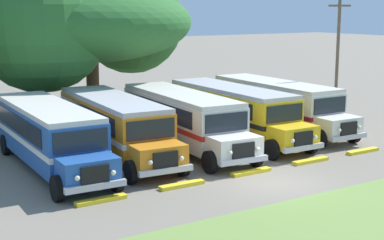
{
  "coord_description": "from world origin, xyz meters",
  "views": [
    {
      "loc": [
        -15.3,
        -17.76,
        7.09
      ],
      "look_at": [
        0.0,
        6.37,
        1.6
      ],
      "focal_mm": 54.66,
      "sensor_mm": 36.0,
      "label": 1
    }
  ],
  "objects_px": {
    "parked_bus_slot_2": "(183,117)",
    "utility_pole": "(337,56)",
    "parked_bus_slot_3": "(234,110)",
    "parked_bus_slot_1": "(115,123)",
    "parked_bus_slot_0": "(48,133)",
    "parked_bus_slot_4": "(277,103)",
    "broad_shade_tree": "(81,20)"
  },
  "relations": [
    {
      "from": "parked_bus_slot_2",
      "to": "utility_pole",
      "type": "height_order",
      "value": "utility_pole"
    },
    {
      "from": "parked_bus_slot_3",
      "to": "utility_pole",
      "type": "relative_size",
      "value": 1.39
    },
    {
      "from": "parked_bus_slot_1",
      "to": "parked_bus_slot_2",
      "type": "relative_size",
      "value": 1.0
    },
    {
      "from": "parked_bus_slot_1",
      "to": "parked_bus_slot_3",
      "type": "relative_size",
      "value": 1.01
    },
    {
      "from": "parked_bus_slot_0",
      "to": "parked_bus_slot_2",
      "type": "height_order",
      "value": "same"
    },
    {
      "from": "parked_bus_slot_2",
      "to": "parked_bus_slot_0",
      "type": "bearing_deg",
      "value": -85.46
    },
    {
      "from": "parked_bus_slot_0",
      "to": "utility_pole",
      "type": "xyz_separation_m",
      "value": [
        18.77,
        0.68,
        2.59
      ]
    },
    {
      "from": "parked_bus_slot_1",
      "to": "parked_bus_slot_0",
      "type": "bearing_deg",
      "value": -78.27
    },
    {
      "from": "parked_bus_slot_2",
      "to": "utility_pole",
      "type": "bearing_deg",
      "value": 97.54
    },
    {
      "from": "parked_bus_slot_2",
      "to": "parked_bus_slot_4",
      "type": "relative_size",
      "value": 1.01
    },
    {
      "from": "parked_bus_slot_0",
      "to": "parked_bus_slot_4",
      "type": "height_order",
      "value": "same"
    },
    {
      "from": "parked_bus_slot_2",
      "to": "parked_bus_slot_4",
      "type": "distance_m",
      "value": 7.13
    },
    {
      "from": "parked_bus_slot_4",
      "to": "utility_pole",
      "type": "distance_m",
      "value": 5.27
    },
    {
      "from": "parked_bus_slot_1",
      "to": "parked_bus_slot_4",
      "type": "distance_m",
      "value": 10.72
    },
    {
      "from": "parked_bus_slot_0",
      "to": "parked_bus_slot_1",
      "type": "height_order",
      "value": "same"
    },
    {
      "from": "parked_bus_slot_1",
      "to": "parked_bus_slot_3",
      "type": "height_order",
      "value": "same"
    },
    {
      "from": "utility_pole",
      "to": "broad_shade_tree",
      "type": "bearing_deg",
      "value": 144.23
    },
    {
      "from": "parked_bus_slot_1",
      "to": "parked_bus_slot_2",
      "type": "distance_m",
      "value": 3.65
    },
    {
      "from": "parked_bus_slot_1",
      "to": "parked_bus_slot_3",
      "type": "distance_m",
      "value": 7.16
    },
    {
      "from": "parked_bus_slot_3",
      "to": "parked_bus_slot_1",
      "type": "bearing_deg",
      "value": -88.86
    },
    {
      "from": "parked_bus_slot_3",
      "to": "broad_shade_tree",
      "type": "relative_size",
      "value": 0.75
    },
    {
      "from": "parked_bus_slot_1",
      "to": "parked_bus_slot_3",
      "type": "xyz_separation_m",
      "value": [
        7.16,
        -0.07,
        0.0
      ]
    },
    {
      "from": "parked_bus_slot_0",
      "to": "parked_bus_slot_3",
      "type": "distance_m",
      "value": 10.65
    },
    {
      "from": "parked_bus_slot_0",
      "to": "parked_bus_slot_3",
      "type": "relative_size",
      "value": 1.0
    },
    {
      "from": "parked_bus_slot_4",
      "to": "parked_bus_slot_3",
      "type": "bearing_deg",
      "value": -80.55
    },
    {
      "from": "parked_bus_slot_0",
      "to": "parked_bus_slot_1",
      "type": "relative_size",
      "value": 0.99
    },
    {
      "from": "parked_bus_slot_0",
      "to": "utility_pole",
      "type": "distance_m",
      "value": 18.96
    },
    {
      "from": "parked_bus_slot_0",
      "to": "parked_bus_slot_3",
      "type": "bearing_deg",
      "value": 94.16
    },
    {
      "from": "broad_shade_tree",
      "to": "parked_bus_slot_1",
      "type": "bearing_deg",
      "value": -103.38
    },
    {
      "from": "parked_bus_slot_3",
      "to": "utility_pole",
      "type": "bearing_deg",
      "value": 93.66
    },
    {
      "from": "broad_shade_tree",
      "to": "utility_pole",
      "type": "xyz_separation_m",
      "value": [
        13.01,
        -9.37,
        -2.19
      ]
    },
    {
      "from": "parked_bus_slot_4",
      "to": "utility_pole",
      "type": "height_order",
      "value": "utility_pole"
    }
  ]
}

